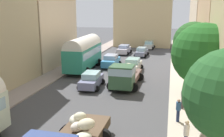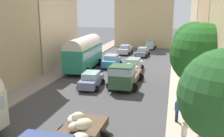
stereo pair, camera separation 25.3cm
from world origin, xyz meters
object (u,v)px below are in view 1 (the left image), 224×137
object	(u,v)px
car_2	(149,45)
pedestrian_4	(183,97)
car_4	(111,61)
parked_bus_1	(84,52)
car_3	(91,80)
car_5	(124,49)
car_1	(142,52)
car_0	(133,65)
cargo_truck_1	(125,75)
pedestrian_2	(178,110)
pedestrian_0	(186,134)

from	to	relation	value
car_2	pedestrian_4	bearing A→B (deg)	-80.27
car_4	pedestrian_4	bearing A→B (deg)	-57.01
parked_bus_1	car_2	world-z (taller)	parked_bus_1
car_2	car_3	xyz separation A→B (m)	(-3.26, -26.91, 0.00)
car_3	car_5	size ratio (longest dim) A/B	0.96
car_1	car_2	bearing A→B (deg)	86.86
parked_bus_1	car_0	size ratio (longest dim) A/B	2.01
cargo_truck_1	car_4	distance (m)	9.56
car_3	pedestrian_2	size ratio (longest dim) A/B	2.37
car_1	car_5	world-z (taller)	car_5
car_4	pedestrian_2	distance (m)	18.17
cargo_truck_1	car_3	xyz separation A→B (m)	(-3.23, -0.65, -0.54)
car_2	pedestrian_4	size ratio (longest dim) A/B	2.40
pedestrian_2	parked_bus_1	bearing A→B (deg)	130.04
cargo_truck_1	car_1	xyz separation A→B (m)	(-0.44, 17.78, -0.57)
car_5	pedestrian_0	world-z (taller)	pedestrian_0
cargo_truck_1	pedestrian_0	xyz separation A→B (m)	(5.29, -10.92, -0.20)
car_4	car_5	size ratio (longest dim) A/B	1.01
parked_bus_1	car_1	world-z (taller)	parked_bus_1
car_3	car_4	size ratio (longest dim) A/B	0.95
car_5	car_1	bearing A→B (deg)	-25.92
cargo_truck_1	car_0	distance (m)	7.19
car_2	car_5	bearing A→B (deg)	-117.97
car_0	pedestrian_4	world-z (taller)	pedestrian_4
car_0	pedestrian_2	world-z (taller)	pedestrian_2
parked_bus_1	pedestrian_2	bearing A→B (deg)	-49.96
car_2	pedestrian_0	size ratio (longest dim) A/B	2.27
cargo_truck_1	car_5	distance (m)	19.69
car_4	pedestrian_0	bearing A→B (deg)	-66.08
car_0	cargo_truck_1	bearing A→B (deg)	-87.75
car_2	car_5	world-z (taller)	car_5
car_3	parked_bus_1	bearing A→B (deg)	114.62
pedestrian_0	pedestrian_2	xyz separation A→B (m)	(-0.33, 3.73, -0.12)
car_0	car_5	xyz separation A→B (m)	(-3.36, 12.17, -0.01)
car_1	car_3	world-z (taller)	car_3
cargo_truck_1	car_5	size ratio (longest dim) A/B	1.57
pedestrian_2	pedestrian_4	xyz separation A→B (m)	(0.38, 2.47, 0.04)
car_0	car_5	world-z (taller)	car_0
parked_bus_1	pedestrian_0	world-z (taller)	parked_bus_1
parked_bus_1	car_5	xyz separation A→B (m)	(2.81, 12.95, -1.56)
car_4	pedestrian_4	world-z (taller)	pedestrian_4
parked_bus_1	car_1	size ratio (longest dim) A/B	2.23
parked_bus_1	pedestrian_4	xyz separation A→B (m)	(11.79, -11.11, -1.32)
car_2	car_3	bearing A→B (deg)	-96.90
cargo_truck_1	car_1	bearing A→B (deg)	91.40
car_4	car_0	bearing A→B (deg)	-28.19
cargo_truck_1	car_2	world-z (taller)	cargo_truck_1
parked_bus_1	pedestrian_2	world-z (taller)	parked_bus_1
car_3	car_4	xyz separation A→B (m)	(-0.27, 9.54, 0.05)
car_1	pedestrian_0	xyz separation A→B (m)	(5.73, -28.70, 0.37)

